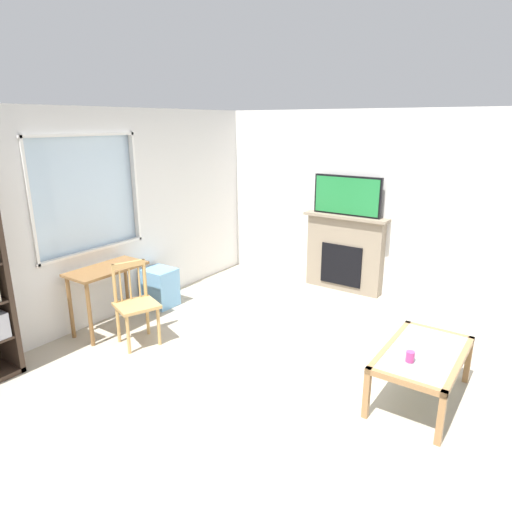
# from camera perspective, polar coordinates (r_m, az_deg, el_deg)

# --- Properties ---
(ground) EXTENTS (5.92, 6.16, 0.02)m
(ground) POSITION_cam_1_polar(r_m,az_deg,el_deg) (4.59, 4.61, -14.34)
(ground) COLOR #B2A893
(wall_back_with_window) EXTENTS (4.92, 0.15, 2.51)m
(wall_back_with_window) POSITION_cam_1_polar(r_m,az_deg,el_deg) (5.80, -17.50, 4.63)
(wall_back_with_window) COLOR silver
(wall_back_with_window) RESTS_ON ground
(wall_right) EXTENTS (0.12, 5.36, 2.51)m
(wall_right) POSITION_cam_1_polar(r_m,az_deg,el_deg) (6.35, 16.45, 6.07)
(wall_right) COLOR silver
(wall_right) RESTS_ON ground
(desk_under_window) EXTENTS (0.89, 0.45, 0.76)m
(desk_under_window) POSITION_cam_1_polar(r_m,az_deg,el_deg) (5.43, -18.28, -2.78)
(desk_under_window) COLOR brown
(desk_under_window) RESTS_ON ground
(wooden_chair) EXTENTS (0.53, 0.52, 0.90)m
(wooden_chair) POSITION_cam_1_polar(r_m,az_deg,el_deg) (5.07, -15.02, -5.78)
(wooden_chair) COLOR tan
(wooden_chair) RESTS_ON ground
(plastic_drawer_unit) EXTENTS (0.35, 0.40, 0.50)m
(plastic_drawer_unit) POSITION_cam_1_polar(r_m,az_deg,el_deg) (6.09, -12.06, -3.89)
(plastic_drawer_unit) COLOR #72ADDB
(plastic_drawer_unit) RESTS_ON ground
(fireplace) EXTENTS (0.26, 1.21, 1.10)m
(fireplace) POSITION_cam_1_polar(r_m,az_deg,el_deg) (6.55, 11.11, 0.42)
(fireplace) COLOR gray
(fireplace) RESTS_ON ground
(tv) EXTENTS (0.06, 0.97, 0.55)m
(tv) POSITION_cam_1_polar(r_m,az_deg,el_deg) (6.36, 11.45, 7.49)
(tv) COLOR black
(tv) RESTS_ON fireplace
(coffee_table) EXTENTS (1.10, 0.63, 0.46)m
(coffee_table) POSITION_cam_1_polar(r_m,az_deg,el_deg) (4.23, 20.35, -12.02)
(coffee_table) COLOR #8C9E99
(coffee_table) RESTS_ON ground
(sippy_cup) EXTENTS (0.07, 0.07, 0.09)m
(sippy_cup) POSITION_cam_1_polar(r_m,az_deg,el_deg) (3.99, 18.94, -11.91)
(sippy_cup) COLOR #DB3D84
(sippy_cup) RESTS_ON coffee_table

